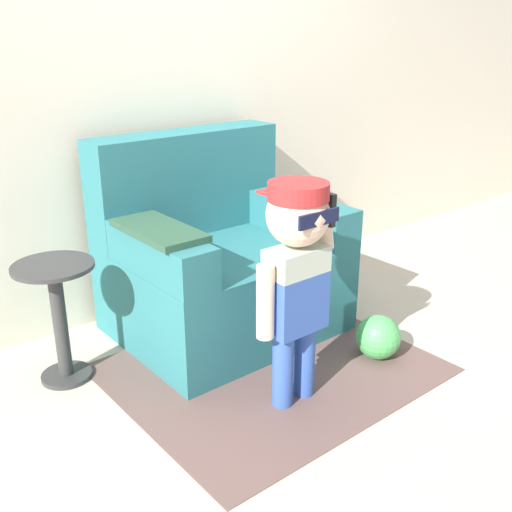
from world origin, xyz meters
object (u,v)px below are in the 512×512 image
(toy_ball, at_px, (378,337))
(armchair, at_px, (218,261))
(side_table, at_px, (59,311))
(person_child, at_px, (296,261))

(toy_ball, bearing_deg, armchair, 116.65)
(armchair, bearing_deg, side_table, 179.20)
(armchair, xyz_separation_m, side_table, (-0.83, 0.01, -0.03))
(armchair, relative_size, side_table, 1.95)
(armchair, xyz_separation_m, person_child, (-0.17, -0.75, 0.27))
(person_child, distance_m, toy_ball, 0.75)
(side_table, bearing_deg, armchair, -0.80)
(armchair, xyz_separation_m, toy_ball, (0.38, -0.75, -0.25))
(toy_ball, bearing_deg, side_table, 147.75)
(person_child, xyz_separation_m, toy_ball, (0.54, 0.00, -0.52))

